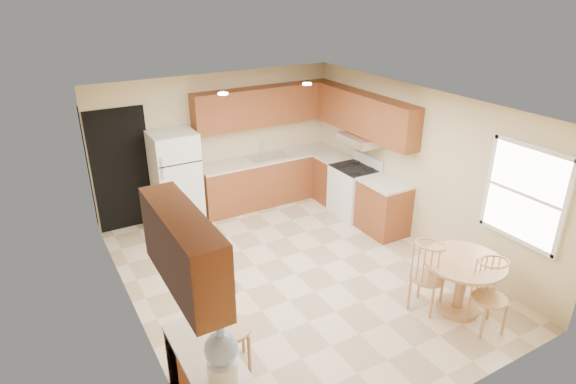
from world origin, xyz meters
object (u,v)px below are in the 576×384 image
stove (354,190)px  chair_table_b (498,294)px  refrigerator (176,180)px  chair_desk (233,323)px  water_crock (222,358)px  dining_table (462,278)px  chair_table_a (434,273)px

stove → chair_table_b: (-0.52, -3.47, 0.10)m
refrigerator → stove: (2.88, -1.22, -0.37)m
stove → chair_table_b: 3.51m
chair_desk → water_crock: 1.02m
chair_desk → stove: bearing=139.0°
chair_table_b → dining_table: bearing=-73.1°
dining_table → chair_table_b: 0.53m
water_crock → chair_desk: bearing=61.2°
stove → chair_desk: (-3.47, -2.48, 0.18)m
chair_table_b → water_crock: 3.44m
chair_table_a → chair_desk: chair_desk is taller
chair_desk → water_crock: water_crock is taller
chair_table_b → chair_desk: 3.11m
dining_table → chair_table_b: bearing=-90.0°
refrigerator → dining_table: (2.35, -4.17, -0.35)m
chair_desk → refrigerator: bearing=-175.8°
refrigerator → water_crock: 4.64m
dining_table → chair_table_b: chair_table_b is taller
refrigerator → water_crock: (-1.05, -4.52, 0.20)m
water_crock → chair_table_b: bearing=-2.8°
stove → dining_table: 2.99m
chair_table_b → stove: bearing=-81.7°
stove → water_crock: water_crock is taller
chair_table_b → chair_desk: size_ratio=0.88×
dining_table → refrigerator: bearing=119.4°
stove → chair_desk: bearing=-144.5°
stove → chair_table_a: (-0.87, -2.79, 0.12)m
refrigerator → chair_table_b: size_ratio=1.79×
stove → water_crock: 5.16m
dining_table → chair_desk: chair_desk is taller
dining_table → water_crock: water_crock is taller
dining_table → chair_table_b: size_ratio=1.08×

